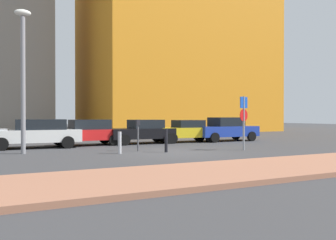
{
  "coord_description": "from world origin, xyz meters",
  "views": [
    {
      "loc": [
        -7.26,
        -14.22,
        1.65
      ],
      "look_at": [
        0.22,
        1.13,
        1.48
      ],
      "focal_mm": 36.78,
      "sensor_mm": 36.0,
      "label": 1
    }
  ],
  "objects_px": {
    "parked_car_yellow": "(186,131)",
    "traffic_bollard_near": "(166,141)",
    "parked_car_black": "(143,131)",
    "traffic_bollard_mid": "(120,143)",
    "parked_car_blue": "(226,129)",
    "parking_sign_post": "(244,116)",
    "street_lamp": "(23,68)",
    "parking_meter": "(138,131)",
    "parked_car_white": "(37,133)",
    "parked_car_red": "(87,132)"
  },
  "relations": [
    {
      "from": "street_lamp",
      "to": "parking_meter",
      "type": "bearing_deg",
      "value": -12.64
    },
    {
      "from": "traffic_bollard_mid",
      "to": "parked_car_black",
      "type": "bearing_deg",
      "value": 58.01
    },
    {
      "from": "parked_car_yellow",
      "to": "street_lamp",
      "type": "xyz_separation_m",
      "value": [
        -9.93,
        -2.94,
        3.07
      ]
    },
    {
      "from": "parked_car_red",
      "to": "traffic_bollard_near",
      "type": "xyz_separation_m",
      "value": [
        2.43,
        -5.33,
        -0.24
      ]
    },
    {
      "from": "parked_car_white",
      "to": "parked_car_yellow",
      "type": "relative_size",
      "value": 1.16
    },
    {
      "from": "parked_car_white",
      "to": "parked_car_red",
      "type": "bearing_deg",
      "value": 9.04
    },
    {
      "from": "parked_car_white",
      "to": "parked_car_blue",
      "type": "relative_size",
      "value": 1.04
    },
    {
      "from": "parking_sign_post",
      "to": "traffic_bollard_mid",
      "type": "relative_size",
      "value": 2.71
    },
    {
      "from": "parked_car_yellow",
      "to": "traffic_bollard_mid",
      "type": "height_order",
      "value": "parked_car_yellow"
    },
    {
      "from": "parked_car_black",
      "to": "parking_sign_post",
      "type": "xyz_separation_m",
      "value": [
        2.89,
        -6.1,
        0.91
      ]
    },
    {
      "from": "parked_car_red",
      "to": "parked_car_blue",
      "type": "height_order",
      "value": "parked_car_blue"
    },
    {
      "from": "parking_meter",
      "to": "street_lamp",
      "type": "distance_m",
      "value": 5.87
    },
    {
      "from": "parking_sign_post",
      "to": "traffic_bollard_near",
      "type": "height_order",
      "value": "parking_sign_post"
    },
    {
      "from": "parked_car_white",
      "to": "parked_car_black",
      "type": "bearing_deg",
      "value": 3.6
    },
    {
      "from": "parked_car_black",
      "to": "traffic_bollard_near",
      "type": "xyz_separation_m",
      "value": [
        -0.95,
        -5.28,
        -0.22
      ]
    },
    {
      "from": "parked_car_blue",
      "to": "traffic_bollard_mid",
      "type": "height_order",
      "value": "parked_car_blue"
    },
    {
      "from": "parked_car_red",
      "to": "parking_sign_post",
      "type": "xyz_separation_m",
      "value": [
        6.26,
        -6.15,
        0.89
      ]
    },
    {
      "from": "parked_car_black",
      "to": "parked_car_white",
      "type": "bearing_deg",
      "value": -176.4
    },
    {
      "from": "parked_car_black",
      "to": "traffic_bollard_mid",
      "type": "relative_size",
      "value": 4.22
    },
    {
      "from": "parked_car_yellow",
      "to": "traffic_bollard_near",
      "type": "height_order",
      "value": "parked_car_yellow"
    },
    {
      "from": "parked_car_blue",
      "to": "parking_sign_post",
      "type": "bearing_deg",
      "value": -117.83
    },
    {
      "from": "street_lamp",
      "to": "traffic_bollard_near",
      "type": "relative_size",
      "value": 5.96
    },
    {
      "from": "parked_car_black",
      "to": "traffic_bollard_near",
      "type": "bearing_deg",
      "value": -100.18
    },
    {
      "from": "parking_sign_post",
      "to": "parking_meter",
      "type": "distance_m",
      "value": 5.22
    },
    {
      "from": "parking_sign_post",
      "to": "traffic_bollard_near",
      "type": "relative_size",
      "value": 2.47
    },
    {
      "from": "parking_sign_post",
      "to": "street_lamp",
      "type": "xyz_separation_m",
      "value": [
        -9.83,
        3.02,
        2.15
      ]
    },
    {
      "from": "traffic_bollard_mid",
      "to": "parked_car_blue",
      "type": "bearing_deg",
      "value": 26.58
    },
    {
      "from": "parked_car_black",
      "to": "traffic_bollard_mid",
      "type": "height_order",
      "value": "parked_car_black"
    },
    {
      "from": "traffic_bollard_near",
      "to": "parked_car_yellow",
      "type": "bearing_deg",
      "value": 52.56
    },
    {
      "from": "parked_car_red",
      "to": "street_lamp",
      "type": "height_order",
      "value": "street_lamp"
    },
    {
      "from": "parked_car_yellow",
      "to": "parked_car_red",
      "type": "bearing_deg",
      "value": 178.26
    },
    {
      "from": "parked_car_white",
      "to": "parked_car_red",
      "type": "relative_size",
      "value": 1.13
    },
    {
      "from": "parked_car_white",
      "to": "parked_car_red",
      "type": "height_order",
      "value": "parked_car_white"
    },
    {
      "from": "parked_car_yellow",
      "to": "traffic_bollard_near",
      "type": "relative_size",
      "value": 3.72
    },
    {
      "from": "parked_car_red",
      "to": "parking_meter",
      "type": "distance_m",
      "value": 4.5
    },
    {
      "from": "parked_car_blue",
      "to": "traffic_bollard_near",
      "type": "relative_size",
      "value": 4.15
    },
    {
      "from": "parked_car_yellow",
      "to": "parking_meter",
      "type": "bearing_deg",
      "value": -140.4
    },
    {
      "from": "parked_car_yellow",
      "to": "parking_sign_post",
      "type": "relative_size",
      "value": 1.51
    },
    {
      "from": "parked_car_yellow",
      "to": "traffic_bollard_mid",
      "type": "xyz_separation_m",
      "value": [
        -6.06,
        -4.78,
        -0.25
      ]
    },
    {
      "from": "street_lamp",
      "to": "traffic_bollard_mid",
      "type": "bearing_deg",
      "value": -25.48
    },
    {
      "from": "parked_car_yellow",
      "to": "street_lamp",
      "type": "bearing_deg",
      "value": -163.49
    },
    {
      "from": "parking_meter",
      "to": "parked_car_black",
      "type": "bearing_deg",
      "value": 65.38
    },
    {
      "from": "parking_sign_post",
      "to": "parked_car_yellow",
      "type": "bearing_deg",
      "value": 89.04
    },
    {
      "from": "parked_car_blue",
      "to": "traffic_bollard_mid",
      "type": "distance_m",
      "value": 10.01
    },
    {
      "from": "parking_meter",
      "to": "street_lamp",
      "type": "bearing_deg",
      "value": 167.36
    },
    {
      "from": "parked_car_yellow",
      "to": "parked_car_blue",
      "type": "xyz_separation_m",
      "value": [
        2.88,
        -0.31,
        0.07
      ]
    },
    {
      "from": "parked_car_red",
      "to": "parking_sign_post",
      "type": "relative_size",
      "value": 1.56
    },
    {
      "from": "parked_car_red",
      "to": "parking_meter",
      "type": "relative_size",
      "value": 2.73
    },
    {
      "from": "parked_car_blue",
      "to": "traffic_bollard_mid",
      "type": "bearing_deg",
      "value": -153.42
    },
    {
      "from": "traffic_bollard_mid",
      "to": "parking_meter",
      "type": "bearing_deg",
      "value": 32.02
    }
  ]
}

